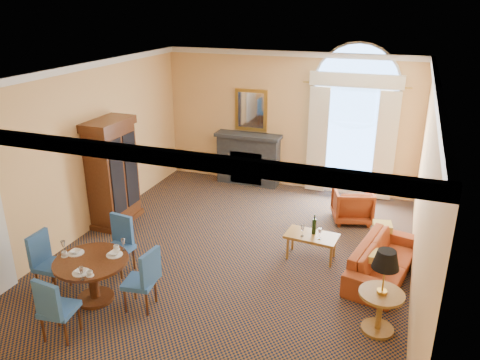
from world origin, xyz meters
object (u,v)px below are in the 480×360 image
(sofa, at_px, (383,260))
(side_table, at_px, (383,282))
(armoire, at_px, (113,174))
(armchair, at_px, (352,204))
(coffee_table, at_px, (312,236))
(dining_table, at_px, (92,270))

(sofa, xyz_separation_m, side_table, (0.05, -1.45, 0.49))
(armoire, height_order, armchair, armoire)
(coffee_table, relative_size, side_table, 0.77)
(dining_table, xyz_separation_m, sofa, (4.03, 2.20, -0.23))
(sofa, bearing_deg, armchair, 33.32)
(armchair, bearing_deg, coffee_table, 58.06)
(sofa, xyz_separation_m, coffee_table, (-1.22, 0.14, 0.14))
(dining_table, distance_m, coffee_table, 3.66)
(armoire, height_order, dining_table, armoire)
(armoire, xyz_separation_m, dining_table, (1.24, -2.42, -0.52))
(dining_table, relative_size, armchair, 1.41)
(dining_table, xyz_separation_m, coffee_table, (2.81, 2.34, -0.08))
(side_table, bearing_deg, armoire, 162.59)
(armoire, height_order, sofa, armoire)
(armchair, height_order, coffee_table, coffee_table)
(coffee_table, xyz_separation_m, side_table, (1.27, -1.59, 0.35))
(armoire, bearing_deg, side_table, -17.41)
(dining_table, xyz_separation_m, side_table, (4.08, 0.75, 0.27))
(armchair, xyz_separation_m, coffee_table, (-0.46, -1.78, 0.07))
(sofa, distance_m, coffee_table, 1.24)
(armchair, height_order, side_table, side_table)
(armchair, bearing_deg, armoire, 3.23)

